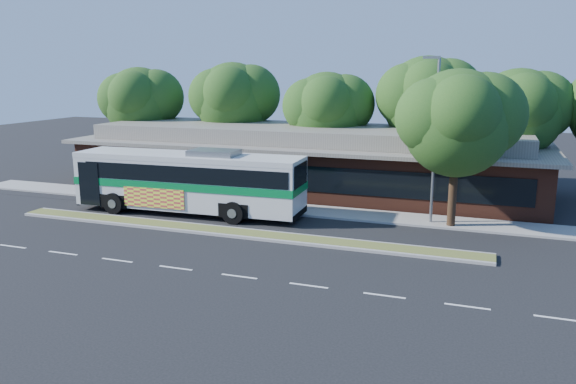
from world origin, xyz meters
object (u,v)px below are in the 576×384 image
(transit_bus, at_px, (189,178))
(sidewalk_tree, at_px, (466,121))
(lamp_post, at_px, (435,136))
(sedan, at_px, (170,178))

(transit_bus, relative_size, sidewalk_tree, 1.65)
(lamp_post, relative_size, transit_bus, 0.65)
(lamp_post, distance_m, sedan, 19.32)
(lamp_post, bearing_deg, transit_bus, -170.26)
(sedan, relative_size, sidewalk_tree, 0.64)
(sedan, bearing_deg, lamp_post, -113.06)
(lamp_post, distance_m, sidewalk_tree, 1.78)
(lamp_post, xyz_separation_m, sidewalk_tree, (1.54, -0.21, 0.86))
(sedan, bearing_deg, sidewalk_tree, -112.87)
(sedan, bearing_deg, transit_bus, -152.46)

